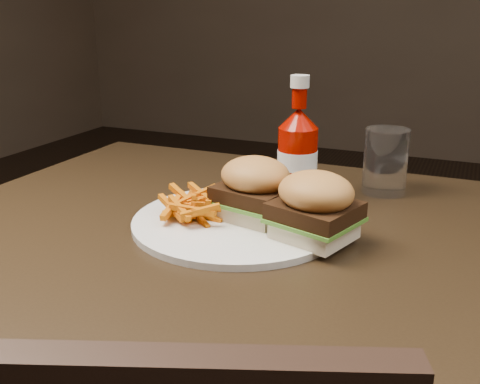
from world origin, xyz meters
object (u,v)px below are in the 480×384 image
at_px(plate, 237,222).
at_px(ketchup_bottle, 297,166).
at_px(dining_table, 306,252).
at_px(tumbler, 385,163).

height_order(plate, ketchup_bottle, ketchup_bottle).
bearing_deg(dining_table, tumbler, 76.16).
xyz_separation_m(dining_table, ketchup_bottle, (-0.07, 0.16, 0.08)).
relative_size(dining_table, tumbler, 10.01).
height_order(dining_table, ketchup_bottle, ketchup_bottle).
height_order(ketchup_bottle, tumbler, ketchup_bottle).
bearing_deg(plate, tumbler, 54.46).
bearing_deg(plate, dining_table, -6.20).
bearing_deg(ketchup_bottle, tumbler, 38.12).
relative_size(plate, tumbler, 2.66).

